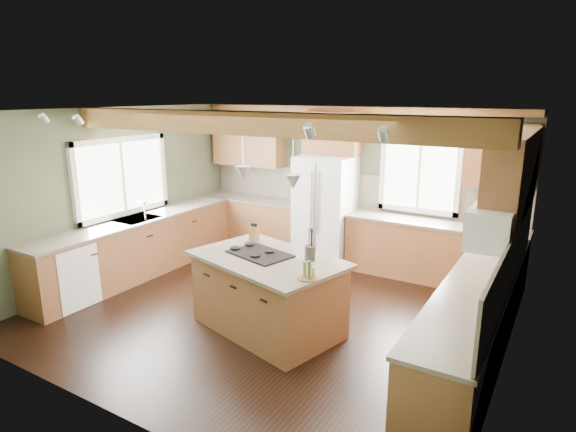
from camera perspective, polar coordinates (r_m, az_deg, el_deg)
The scene contains 37 objects.
floor at distance 6.50m, azimuth -1.90°, elevation -11.18°, with size 5.60×5.60×0.00m, color black.
ceiling at distance 5.86m, azimuth -2.12°, elevation 12.40°, with size 5.60×5.60×0.00m, color silver.
wall_back at distance 8.21m, azimuth 7.52°, elevation 3.73°, with size 5.60×5.60×0.00m, color #3F4833.
wall_left at distance 7.89m, azimuth -19.36°, elevation 2.60°, with size 5.00×5.00×0.00m, color #3F4833.
wall_right at distance 5.15m, azimuth 25.22°, elevation -4.00°, with size 5.00×5.00×0.00m, color #3F4833.
ceiling_beam at distance 5.51m, azimuth -4.58°, elevation 10.88°, with size 5.55×0.26×0.26m, color brown.
soffit_trim at distance 7.98m, azimuth 7.53°, elevation 12.39°, with size 5.55×0.20×0.10m, color brown.
backsplash_back at distance 8.21m, azimuth 7.46°, elevation 3.10°, with size 5.58×0.03×0.58m, color brown.
backsplash_right at distance 5.23m, azimuth 25.01°, elevation -4.76°, with size 0.03×3.70×0.58m, color brown.
base_cab_back_left at distance 9.00m, azimuth -3.93°, elevation -0.85°, with size 2.02×0.60×0.88m, color brown.
counter_back_left at distance 8.89m, azimuth -3.98°, elevation 2.01°, with size 2.06×0.64×0.04m, color #4B4437.
base_cab_back_right at distance 7.69m, azimuth 16.65°, elevation -4.13°, with size 2.62×0.60×0.88m, color brown.
counter_back_right at distance 7.56m, azimuth 16.90°, elevation -0.82°, with size 2.66×0.64×0.04m, color #4B4437.
base_cab_left at distance 7.91m, azimuth -17.17°, elevation -3.64°, with size 0.60×3.70×0.88m, color brown.
counter_left at distance 7.79m, azimuth -17.42°, elevation -0.42°, with size 0.64×3.74×0.04m, color #4B4437.
base_cab_right at distance 5.54m, azimuth 21.17°, elevation -11.91°, with size 0.60×3.70×0.88m, color brown.
counter_right at distance 5.36m, azimuth 21.62°, elevation -7.48°, with size 0.64×3.74×0.04m, color #4B4437.
upper_cab_back_left at distance 8.94m, azimuth -4.70°, elevation 8.88°, with size 1.40×0.35×0.90m, color brown.
upper_cab_over_fridge at distance 8.06m, azimuth 5.24°, elevation 9.70°, with size 0.96×0.35×0.70m, color brown.
upper_cab_right at distance 5.90m, azimuth 25.18°, elevation 4.71°, with size 0.35×2.20×0.90m, color brown.
upper_cab_back_corner at distance 7.34m, azimuth 23.90°, elevation 6.50°, with size 0.90×0.35×0.90m, color brown.
window_left at distance 7.86m, azimuth -19.14°, elevation 4.44°, with size 0.04×1.60×1.05m, color white.
window_back at distance 7.77m, azimuth 15.34°, elevation 4.61°, with size 1.10×0.04×1.00m, color white.
sink at distance 7.79m, azimuth -17.42°, elevation -0.39°, with size 0.50×0.65×0.03m, color #262628.
faucet at distance 7.62m, azimuth -16.59°, elevation 0.49°, with size 0.02×0.02×0.28m, color #B2B2B7.
dishwasher at distance 7.16m, azimuth -24.83°, elevation -6.34°, with size 0.60×0.60×0.84m, color white.
oven at distance 4.42m, azimuth 17.84°, elevation -18.86°, with size 0.60×0.72×0.84m, color white.
microwave at distance 5.06m, azimuth 22.99°, elevation -1.13°, with size 0.40×0.70×0.38m, color white.
pendant_left at distance 5.77m, azimuth -5.34°, elevation 5.13°, with size 0.18×0.18×0.16m, color #B2B2B7.
pendant_right at distance 5.15m, azimuth 0.60°, elevation 4.06°, with size 0.18×0.18×0.16m, color #B2B2B7.
refrigerator at distance 8.08m, azimuth 4.40°, elevation 0.74°, with size 0.90×0.74×1.80m, color silver.
island at distance 5.87m, azimuth -2.38°, elevation -9.35°, with size 1.69×1.03×0.88m, color brown.
island_top at distance 5.70m, azimuth -2.43°, elevation -5.11°, with size 1.80×1.14×0.04m, color #4B4437.
cooktop at distance 5.79m, azimuth -3.36°, elevation -4.50°, with size 0.73×0.49×0.02m, color black.
knife_block at distance 6.30m, azimuth -4.03°, elevation -2.12°, with size 0.11×0.09×0.19m, color brown.
utensil_crock at distance 5.59m, azimuth 2.64°, elevation -4.40°, with size 0.13×0.13×0.17m, color #3C3330.
bottle_tray at distance 5.04m, azimuth 2.26°, elevation -6.39°, with size 0.21×0.21×0.20m, color brown, non-canonical shape.
Camera 1 is at (3.19, -4.91, 2.81)m, focal length 30.00 mm.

